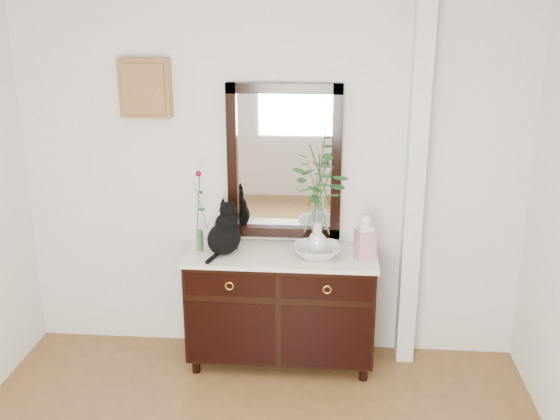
# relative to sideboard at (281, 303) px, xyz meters

# --- Properties ---
(wall_back) EXTENTS (3.60, 0.04, 2.70)m
(wall_back) POSITION_rel_sideboard_xyz_m (-0.10, 0.25, 0.88)
(wall_back) COLOR silver
(wall_back) RESTS_ON ground
(pilaster) EXTENTS (0.12, 0.20, 2.70)m
(pilaster) POSITION_rel_sideboard_xyz_m (0.90, 0.17, 0.88)
(pilaster) COLOR silver
(pilaster) RESTS_ON ground
(sideboard) EXTENTS (1.33, 0.52, 0.82)m
(sideboard) POSITION_rel_sideboard_xyz_m (0.00, 0.00, 0.00)
(sideboard) COLOR black
(sideboard) RESTS_ON ground
(wall_mirror) EXTENTS (0.80, 0.06, 1.10)m
(wall_mirror) POSITION_rel_sideboard_xyz_m (-0.00, 0.24, 0.97)
(wall_mirror) COLOR black
(wall_mirror) RESTS_ON wall_back
(key_cabinet) EXTENTS (0.35, 0.10, 0.40)m
(key_cabinet) POSITION_rel_sideboard_xyz_m (-0.95, 0.21, 1.48)
(key_cabinet) COLOR brown
(key_cabinet) RESTS_ON wall_back
(cat) EXTENTS (0.33, 0.37, 0.36)m
(cat) POSITION_rel_sideboard_xyz_m (-0.39, -0.02, 0.55)
(cat) COLOR black
(cat) RESTS_ON sideboard
(lotus_bowl) EXTENTS (0.34, 0.34, 0.08)m
(lotus_bowl) POSITION_rel_sideboard_xyz_m (0.25, -0.03, 0.42)
(lotus_bowl) COLOR silver
(lotus_bowl) RESTS_ON sideboard
(vase_branches) EXTENTS (0.39, 0.39, 0.79)m
(vase_branches) POSITION_rel_sideboard_xyz_m (0.25, -0.03, 0.79)
(vase_branches) COLOR silver
(vase_branches) RESTS_ON lotus_bowl
(bud_vase_rose) EXTENTS (0.09, 0.09, 0.59)m
(bud_vase_rose) POSITION_rel_sideboard_xyz_m (-0.57, 0.01, 0.67)
(bud_vase_rose) COLOR #306336
(bud_vase_rose) RESTS_ON sideboard
(ginger_jar) EXTENTS (0.15, 0.15, 0.32)m
(ginger_jar) POSITION_rel_sideboard_xyz_m (0.57, -0.04, 0.54)
(ginger_jar) COLOR white
(ginger_jar) RESTS_ON sideboard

